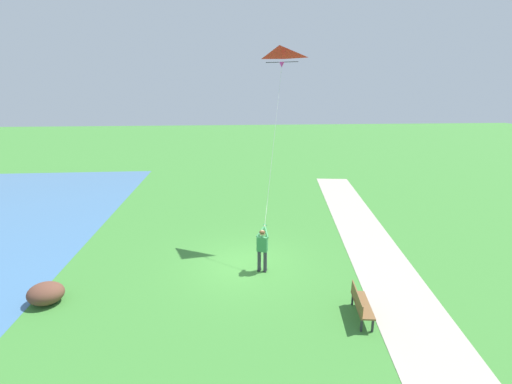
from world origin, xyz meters
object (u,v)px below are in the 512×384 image
Objects in this scene: person_kite_flyer at (262,246)px; lakeside_shrub at (46,293)px; park_bench_near_walkway at (360,303)px; flying_kite at (280,58)px.

person_kite_flyer is 7.60m from lakeside_shrub.
park_bench_near_walkway is 1.34× the size of lakeside_shrub.
park_bench_near_walkway is at bearing 107.08° from flying_kite.
park_bench_near_walkway is (-2.73, 3.20, -0.54)m from person_kite_flyer.
person_kite_flyer reaches higher than park_bench_near_walkway.
park_bench_near_walkway is at bearing 170.76° from lakeside_shrub.
flying_kite reaches higher than person_kite_flyer.
flying_kite is at bearing -109.50° from person_kite_flyer.
person_kite_flyer is 7.58m from flying_kite.
person_kite_flyer is 1.18× the size of park_bench_near_walkway.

